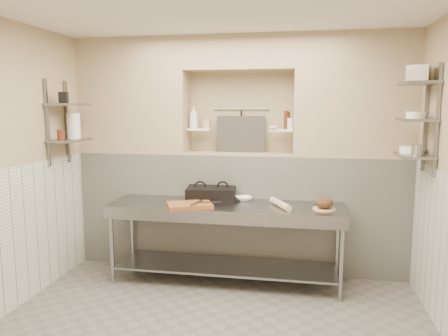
% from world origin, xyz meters
% --- Properties ---
extents(wall_back, '(4.00, 0.10, 2.80)m').
position_xyz_m(wall_back, '(0.00, 2.00, 1.40)').
color(wall_back, tan).
rests_on(wall_back, ground).
extents(wall_front, '(4.00, 0.10, 2.80)m').
position_xyz_m(wall_front, '(0.00, -2.00, 1.40)').
color(wall_front, tan).
rests_on(wall_front, ground).
extents(backwall_lower, '(4.00, 0.40, 1.40)m').
position_xyz_m(backwall_lower, '(0.00, 1.75, 0.70)').
color(backwall_lower, silver).
rests_on(backwall_lower, floor).
extents(alcove_sill, '(1.30, 0.40, 0.02)m').
position_xyz_m(alcove_sill, '(0.00, 1.75, 1.41)').
color(alcove_sill, tan).
rests_on(alcove_sill, backwall_lower).
extents(backwall_pillar_left, '(1.35, 0.40, 1.40)m').
position_xyz_m(backwall_pillar_left, '(-1.33, 1.75, 2.10)').
color(backwall_pillar_left, tan).
rests_on(backwall_pillar_left, backwall_lower).
extents(backwall_pillar_right, '(1.35, 0.40, 1.40)m').
position_xyz_m(backwall_pillar_right, '(1.33, 1.75, 2.10)').
color(backwall_pillar_right, tan).
rests_on(backwall_pillar_right, backwall_lower).
extents(backwall_header, '(1.30, 0.40, 0.40)m').
position_xyz_m(backwall_header, '(0.00, 1.75, 2.60)').
color(backwall_header, tan).
rests_on(backwall_header, backwall_lower).
extents(wainscot_left, '(0.02, 3.90, 1.40)m').
position_xyz_m(wainscot_left, '(-1.99, 0.00, 0.70)').
color(wainscot_left, silver).
rests_on(wainscot_left, floor).
extents(alcove_shelf_left, '(0.28, 0.16, 0.02)m').
position_xyz_m(alcove_shelf_left, '(-0.50, 1.75, 1.70)').
color(alcove_shelf_left, white).
rests_on(alcove_shelf_left, backwall_lower).
extents(alcove_shelf_right, '(0.28, 0.16, 0.02)m').
position_xyz_m(alcove_shelf_right, '(0.50, 1.75, 1.70)').
color(alcove_shelf_right, white).
rests_on(alcove_shelf_right, backwall_lower).
extents(utensil_rail, '(0.70, 0.02, 0.02)m').
position_xyz_m(utensil_rail, '(0.00, 1.92, 1.95)').
color(utensil_rail, gray).
rests_on(utensil_rail, wall_back).
extents(hanging_steel, '(0.02, 0.02, 0.30)m').
position_xyz_m(hanging_steel, '(0.00, 1.90, 1.78)').
color(hanging_steel, black).
rests_on(hanging_steel, utensil_rail).
extents(splash_panel, '(0.60, 0.08, 0.45)m').
position_xyz_m(splash_panel, '(0.00, 1.85, 1.64)').
color(splash_panel, '#383330').
rests_on(splash_panel, alcove_sill).
extents(shelf_rail_left_a, '(0.03, 0.03, 0.95)m').
position_xyz_m(shelf_rail_left_a, '(-1.98, 1.25, 1.80)').
color(shelf_rail_left_a, slate).
rests_on(shelf_rail_left_a, wall_left).
extents(shelf_rail_left_b, '(0.03, 0.03, 0.95)m').
position_xyz_m(shelf_rail_left_b, '(-1.98, 0.85, 1.80)').
color(shelf_rail_left_b, slate).
rests_on(shelf_rail_left_b, wall_left).
extents(wall_shelf_left_lower, '(0.30, 0.50, 0.02)m').
position_xyz_m(wall_shelf_left_lower, '(-1.84, 1.05, 1.60)').
color(wall_shelf_left_lower, slate).
rests_on(wall_shelf_left_lower, wall_left).
extents(wall_shelf_left_upper, '(0.30, 0.50, 0.03)m').
position_xyz_m(wall_shelf_left_upper, '(-1.84, 1.05, 2.00)').
color(wall_shelf_left_upper, slate).
rests_on(wall_shelf_left_upper, wall_left).
extents(shelf_rail_right_a, '(0.03, 0.03, 1.05)m').
position_xyz_m(shelf_rail_right_a, '(1.98, 1.25, 1.85)').
color(shelf_rail_right_a, slate).
rests_on(shelf_rail_right_a, wall_right).
extents(shelf_rail_right_b, '(0.03, 0.03, 1.05)m').
position_xyz_m(shelf_rail_right_b, '(1.98, 0.85, 1.85)').
color(shelf_rail_right_b, slate).
rests_on(shelf_rail_right_b, wall_right).
extents(wall_shelf_right_lower, '(0.30, 0.50, 0.02)m').
position_xyz_m(wall_shelf_right_lower, '(1.84, 1.05, 1.50)').
color(wall_shelf_right_lower, slate).
rests_on(wall_shelf_right_lower, wall_right).
extents(wall_shelf_right_mid, '(0.30, 0.50, 0.02)m').
position_xyz_m(wall_shelf_right_mid, '(1.84, 1.05, 1.85)').
color(wall_shelf_right_mid, slate).
rests_on(wall_shelf_right_mid, wall_right).
extents(wall_shelf_right_upper, '(0.30, 0.50, 0.03)m').
position_xyz_m(wall_shelf_right_upper, '(1.84, 1.05, 2.20)').
color(wall_shelf_right_upper, slate).
rests_on(wall_shelf_right_upper, wall_right).
extents(prep_table, '(2.60, 0.70, 0.90)m').
position_xyz_m(prep_table, '(-0.07, 1.18, 0.64)').
color(prep_table, gray).
rests_on(prep_table, floor).
extents(panini_press, '(0.60, 0.47, 0.15)m').
position_xyz_m(panini_press, '(-0.27, 1.40, 0.98)').
color(panini_press, black).
rests_on(panini_press, prep_table).
extents(cutting_board, '(0.56, 0.49, 0.04)m').
position_xyz_m(cutting_board, '(-0.43, 1.00, 0.92)').
color(cutting_board, brown).
rests_on(cutting_board, prep_table).
extents(knife_blade, '(0.23, 0.12, 0.01)m').
position_xyz_m(knife_blade, '(-0.22, 1.06, 0.95)').
color(knife_blade, gray).
rests_on(knife_blade, cutting_board).
extents(tongs, '(0.08, 0.25, 0.02)m').
position_xyz_m(tongs, '(-0.35, 0.97, 0.96)').
color(tongs, gray).
rests_on(tongs, cutting_board).
extents(mixing_bowl, '(0.25, 0.25, 0.05)m').
position_xyz_m(mixing_bowl, '(0.10, 1.42, 0.92)').
color(mixing_bowl, white).
rests_on(mixing_bowl, prep_table).
extents(rolling_pin, '(0.26, 0.44, 0.07)m').
position_xyz_m(rolling_pin, '(0.54, 1.17, 0.93)').
color(rolling_pin, '#DEB384').
rests_on(rolling_pin, prep_table).
extents(bread_board, '(0.24, 0.24, 0.01)m').
position_xyz_m(bread_board, '(1.00, 1.14, 0.91)').
color(bread_board, '#DEB384').
rests_on(bread_board, prep_table).
extents(bread_loaf, '(0.19, 0.19, 0.11)m').
position_xyz_m(bread_loaf, '(1.00, 1.14, 0.97)').
color(bread_loaf, '#4C2D19').
rests_on(bread_loaf, bread_board).
extents(bottle_soap, '(0.13, 0.13, 0.27)m').
position_xyz_m(bottle_soap, '(-0.57, 1.74, 1.85)').
color(bottle_soap, white).
rests_on(bottle_soap, alcove_shelf_left).
extents(jar_alcove, '(0.07, 0.07, 0.11)m').
position_xyz_m(jar_alcove, '(-0.41, 1.77, 1.77)').
color(jar_alcove, tan).
rests_on(jar_alcove, alcove_shelf_left).
extents(bowl_alcove, '(0.15, 0.15, 0.04)m').
position_xyz_m(bowl_alcove, '(0.41, 1.69, 1.73)').
color(bowl_alcove, white).
rests_on(bowl_alcove, alcove_shelf_right).
extents(condiment_a, '(0.06, 0.06, 0.20)m').
position_xyz_m(condiment_a, '(0.57, 1.79, 1.81)').
color(condiment_a, '#481F11').
rests_on(condiment_a, alcove_shelf_right).
extents(condiment_b, '(0.05, 0.05, 0.22)m').
position_xyz_m(condiment_b, '(0.56, 1.76, 1.82)').
color(condiment_b, '#481F11').
rests_on(condiment_b, alcove_shelf_right).
extents(condiment_c, '(0.08, 0.08, 0.13)m').
position_xyz_m(condiment_c, '(0.61, 1.75, 1.78)').
color(condiment_c, white).
rests_on(condiment_c, alcove_shelf_right).
extents(jug_left, '(0.15, 0.15, 0.29)m').
position_xyz_m(jug_left, '(-1.84, 1.16, 1.76)').
color(jug_left, white).
rests_on(jug_left, wall_shelf_left_lower).
extents(jar_left, '(0.08, 0.08, 0.11)m').
position_xyz_m(jar_left, '(-1.84, 0.88, 1.67)').
color(jar_left, '#481F11').
rests_on(jar_left, wall_shelf_left_lower).
extents(box_left_upper, '(0.11, 0.11, 0.12)m').
position_xyz_m(box_left_upper, '(-1.84, 0.97, 2.07)').
color(box_left_upper, black).
rests_on(box_left_upper, wall_shelf_left_upper).
extents(bowl_right, '(0.22, 0.22, 0.07)m').
position_xyz_m(bowl_right, '(1.84, 1.19, 1.55)').
color(bowl_right, white).
rests_on(bowl_right, wall_shelf_right_lower).
extents(canister_right, '(0.11, 0.11, 0.11)m').
position_xyz_m(canister_right, '(1.84, 0.95, 1.57)').
color(canister_right, gray).
rests_on(canister_right, wall_shelf_right_lower).
extents(bowl_right_mid, '(0.18, 0.18, 0.07)m').
position_xyz_m(bowl_right_mid, '(1.84, 1.10, 1.90)').
color(bowl_right_mid, white).
rests_on(bowl_right_mid, wall_shelf_right_mid).
extents(basket_right, '(0.27, 0.30, 0.15)m').
position_xyz_m(basket_right, '(1.84, 1.07, 2.29)').
color(basket_right, gray).
rests_on(basket_right, wall_shelf_right_upper).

